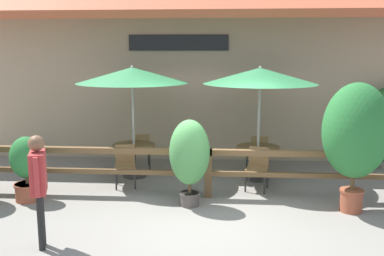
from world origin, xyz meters
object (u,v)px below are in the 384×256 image
chair_near_streetside (125,163)px  chair_near_wallside (141,149)px  patio_umbrella_near (132,75)px  potted_plant_broad_leaf (356,133)px  pedestrian (38,177)px  dining_table_middle (258,153)px  patio_umbrella_middle (260,76)px  potted_plant_small_flowering (27,166)px  chair_middle_streetside (258,166)px  dining_table_near (134,151)px  chair_middle_wallside (258,151)px  potted_plant_entrance_palm (190,155)px

chair_near_streetside → chair_near_wallside: bearing=74.8°
patio_umbrella_near → potted_plant_broad_leaf: 4.71m
chair_near_streetside → pedestrian: 3.02m
chair_near_wallside → dining_table_middle: bearing=150.9°
potted_plant_broad_leaf → pedestrian: potted_plant_broad_leaf is taller
pedestrian → patio_umbrella_near: bearing=-28.7°
patio_umbrella_middle → potted_plant_small_flowering: size_ratio=2.02×
chair_middle_streetside → pedestrian: pedestrian is taller
patio_umbrella_middle → dining_table_middle: size_ratio=2.62×
chair_near_wallside → chair_middle_streetside: size_ratio=1.00×
patio_umbrella_near → dining_table_middle: bearing=-0.8°
chair_middle_streetside → pedestrian: size_ratio=0.52×
dining_table_near → chair_middle_streetside: (2.69, -0.71, -0.11)m
chair_middle_streetside → potted_plant_small_flowering: 4.48m
patio_umbrella_near → chair_middle_wallside: (2.80, 0.63, -1.79)m
chair_middle_streetside → potted_plant_broad_leaf: bearing=-21.4°
dining_table_near → potted_plant_entrance_palm: potted_plant_entrance_palm is taller
patio_umbrella_near → potted_plant_broad_leaf: patio_umbrella_near is taller
dining_table_near → potted_plant_entrance_palm: bearing=-51.7°
potted_plant_entrance_palm → potted_plant_small_flowering: bearing=178.8°
patio_umbrella_near → chair_near_streetside: (-0.04, -0.69, -1.79)m
potted_plant_entrance_palm → patio_umbrella_middle: bearing=51.4°
chair_middle_streetside → pedestrian: bearing=-123.9°
patio_umbrella_middle → potted_plant_small_flowering: bearing=-159.6°
chair_middle_wallside → potted_plant_small_flowering: size_ratio=0.70×
chair_middle_streetside → chair_near_streetside: bearing=-165.7°
chair_near_wallside → potted_plant_broad_leaf: (4.21, -2.54, 0.92)m
chair_middle_wallside → potted_plant_broad_leaf: 3.01m
dining_table_middle → potted_plant_small_flowering: size_ratio=0.77×
pedestrian → chair_middle_wallside: bearing=-58.0°
patio_umbrella_near → dining_table_near: patio_umbrella_near is taller
chair_near_wallside → patio_umbrella_middle: size_ratio=0.35×
chair_middle_streetside → potted_plant_small_flowering: bearing=-152.7°
chair_near_streetside → chair_near_wallside: 1.39m
patio_umbrella_near → chair_middle_streetside: bearing=-14.9°
patio_umbrella_middle → pedestrian: (-3.35, -3.57, -1.22)m
patio_umbrella_middle → dining_table_middle: 1.68m
potted_plant_small_flowering → pedestrian: (1.08, -1.92, 0.39)m
patio_umbrella_near → chair_middle_streetside: patio_umbrella_near is taller
potted_plant_small_flowering → chair_near_streetside: bearing=31.3°
chair_middle_streetside → potted_plant_entrance_palm: bearing=-126.8°
chair_near_wallside → potted_plant_entrance_palm: bearing=104.9°
dining_table_near → potted_plant_entrance_palm: (1.38, -1.75, 0.35)m
patio_umbrella_middle → dining_table_middle: patio_umbrella_middle is taller
chair_middle_streetside → potted_plant_small_flowering: size_ratio=0.70×
potted_plant_entrance_palm → pedestrian: size_ratio=0.97×
dining_table_middle → dining_table_near: bearing=179.2°
chair_middle_streetside → pedestrian: 4.42m
patio_umbrella_middle → potted_plant_broad_leaf: patio_umbrella_middle is taller
dining_table_middle → chair_middle_wallside: 0.68m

